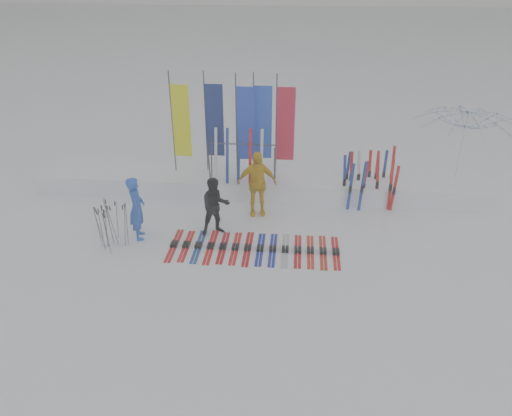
# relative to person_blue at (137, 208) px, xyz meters

# --- Properties ---
(ground) EXTENTS (120.00, 120.00, 0.00)m
(ground) POSITION_rel_person_blue_xyz_m (2.99, -1.52, -0.89)
(ground) COLOR white
(ground) RESTS_ON ground
(snow_bank) EXTENTS (14.00, 1.60, 0.60)m
(snow_bank) POSITION_rel_person_blue_xyz_m (2.99, 3.08, -0.59)
(snow_bank) COLOR white
(snow_bank) RESTS_ON ground
(person_blue) EXTENTS (0.59, 0.75, 1.79)m
(person_blue) POSITION_rel_person_blue_xyz_m (0.00, 0.00, 0.00)
(person_blue) COLOR blue
(person_blue) RESTS_ON ground
(person_black) EXTENTS (0.98, 0.88, 1.66)m
(person_black) POSITION_rel_person_blue_xyz_m (2.05, 0.40, -0.07)
(person_black) COLOR black
(person_black) RESTS_ON ground
(person_yellow) EXTENTS (1.21, 0.64, 1.97)m
(person_yellow) POSITION_rel_person_blue_xyz_m (3.07, 1.63, 0.09)
(person_yellow) COLOR gold
(person_yellow) RESTS_ON ground
(tent_canopy) EXTENTS (3.45, 3.50, 2.90)m
(tent_canopy) POSITION_rel_person_blue_xyz_m (9.25, 3.39, 0.55)
(tent_canopy) COLOR white
(tent_canopy) RESTS_ON ground
(ski_row) EXTENTS (4.45, 1.70, 0.07)m
(ski_row) POSITION_rel_person_blue_xyz_m (3.17, -0.36, -0.86)
(ski_row) COLOR #BA100E
(ski_row) RESTS_ON ground
(pole_cluster) EXTENTS (0.76, 0.84, 1.26)m
(pole_cluster) POSITION_rel_person_blue_xyz_m (-0.60, -0.51, -0.29)
(pole_cluster) COLOR #595B60
(pole_cluster) RESTS_ON ground
(feather_flags) EXTENTS (3.82, 0.26, 3.20)m
(feather_flags) POSITION_rel_person_blue_xyz_m (2.31, 3.28, 1.35)
(feather_flags) COLOR #383A3F
(feather_flags) RESTS_ON ground
(ski_rack) EXTENTS (2.04, 0.80, 1.23)m
(ski_rack) POSITION_rel_person_blue_xyz_m (2.54, 2.68, 0.49)
(ski_rack) COLOR #383A3F
(ski_rack) RESTS_ON ground
(upright_skis) EXTENTS (1.59, 1.20, 1.69)m
(upright_skis) POSITION_rel_person_blue_xyz_m (6.42, 2.68, -0.11)
(upright_skis) COLOR navy
(upright_skis) RESTS_ON ground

